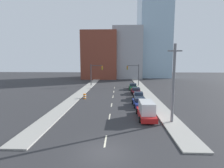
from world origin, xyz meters
TOP-DOWN VIEW (x-y plane):
  - ground_plane at (0.00, 0.00)m, footprint 200.00×200.00m
  - sidewalk_left at (-7.47, 45.09)m, footprint 2.40×90.18m
  - sidewalk_right at (7.47, 45.09)m, footprint 2.40×90.18m
  - lane_stripe_at_2m at (0.00, 2.00)m, footprint 0.16×2.40m
  - lane_stripe_at_9m at (0.00, 9.10)m, footprint 0.16×2.40m
  - lane_stripe_at_15m at (0.00, 15.23)m, footprint 0.16×2.40m
  - lane_stripe_at_22m at (0.00, 22.04)m, footprint 0.16×2.40m
  - lane_stripe_at_28m at (0.00, 27.92)m, footprint 0.16×2.40m
  - lane_stripe_at_34m at (0.00, 34.12)m, footprint 0.16×2.40m
  - building_brick_left at (-6.75, 62.20)m, footprint 14.00×16.00m
  - building_office_center at (4.50, 66.20)m, footprint 12.00×20.00m
  - building_glass_right at (16.73, 70.20)m, footprint 13.00×20.00m
  - traffic_signal_left at (-6.03, 37.62)m, footprint 3.57×0.35m
  - traffic_signal_right at (5.91, 37.62)m, footprint 3.57×0.35m
  - utility_pole_right_near at (7.46, 7.06)m, footprint 1.60×0.32m
  - traffic_barrel at (-5.44, 19.89)m, footprint 0.56×0.56m
  - box_truck_red at (4.69, 8.58)m, footprint 2.20×5.50m
  - sedan_blue at (4.55, 14.64)m, footprint 2.30×4.43m
  - sedan_gray at (4.95, 19.82)m, footprint 2.25×4.29m
  - sedan_maroon at (4.98, 25.39)m, footprint 2.25×4.36m
  - sedan_green at (4.85, 31.71)m, footprint 2.30×4.51m

SIDE VIEW (x-z plane):
  - ground_plane at x=0.00m, z-range 0.00..0.00m
  - lane_stripe_at_2m at x=0.00m, z-range 0.00..0.01m
  - lane_stripe_at_9m at x=0.00m, z-range 0.00..0.01m
  - lane_stripe_at_15m at x=0.00m, z-range 0.00..0.01m
  - lane_stripe_at_22m at x=0.00m, z-range 0.00..0.01m
  - lane_stripe_at_28m at x=0.00m, z-range 0.00..0.01m
  - lane_stripe_at_34m at x=0.00m, z-range 0.00..0.01m
  - sidewalk_left at x=-7.47m, z-range 0.00..0.14m
  - sidewalk_right at x=7.47m, z-range 0.00..0.14m
  - traffic_barrel at x=-5.44m, z-range 0.00..0.95m
  - sedan_gray at x=4.95m, z-range -0.06..1.32m
  - sedan_blue at x=4.55m, z-range -0.06..1.35m
  - sedan_maroon at x=4.98m, z-range -0.06..1.37m
  - sedan_green at x=4.85m, z-range -0.07..1.42m
  - box_truck_red at x=4.69m, z-range -0.06..2.15m
  - traffic_signal_left at x=-6.03m, z-range 0.87..7.20m
  - traffic_signal_right at x=5.91m, z-range 0.87..7.20m
  - utility_pole_right_near at x=7.46m, z-range 0.12..9.30m
  - building_brick_left at x=-6.75m, z-range 0.00..19.05m
  - building_office_center at x=4.50m, z-range 0.00..20.97m
  - building_glass_right at x=16.73m, z-range 0.00..40.63m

